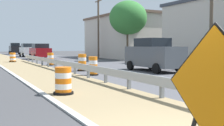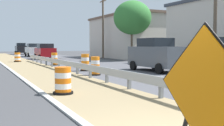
# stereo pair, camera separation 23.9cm
# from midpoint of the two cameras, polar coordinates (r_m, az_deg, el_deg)

# --- Properties ---
(guardrail_median) EXTENTS (0.18, 47.34, 0.71)m
(guardrail_median) POSITION_cam_midpoint_polar(r_m,az_deg,el_deg) (8.92, 10.68, -4.04)
(guardrail_median) COLOR #999EA3
(guardrail_median) RESTS_ON ground
(warning_sign_diamond) EXTENTS (0.10, 1.80, 2.04)m
(warning_sign_diamond) POSITION_cam_midpoint_polar(r_m,az_deg,el_deg) (4.05, 20.23, -5.55)
(warning_sign_diamond) COLOR black
(warning_sign_diamond) RESTS_ON ground
(traffic_barrel_nearest) EXTENTS (0.71, 0.71, 0.96)m
(traffic_barrel_nearest) POSITION_cam_midpoint_polar(r_m,az_deg,el_deg) (9.71, -9.55, -3.93)
(traffic_barrel_nearest) COLOR orange
(traffic_barrel_nearest) RESTS_ON ground
(traffic_barrel_close) EXTENTS (0.63, 0.63, 1.08)m
(traffic_barrel_close) POSITION_cam_midpoint_polar(r_m,az_deg,el_deg) (15.63, -3.11, -0.80)
(traffic_barrel_close) COLOR orange
(traffic_barrel_close) RESTS_ON ground
(traffic_barrel_mid) EXTENTS (0.67, 0.67, 1.14)m
(traffic_barrel_mid) POSITION_cam_midpoint_polar(r_m,az_deg,el_deg) (18.36, -5.29, -0.04)
(traffic_barrel_mid) COLOR orange
(traffic_barrel_mid) RESTS_ON ground
(traffic_barrel_far) EXTENTS (0.65, 0.65, 1.09)m
(traffic_barrel_far) POSITION_cam_midpoint_polar(r_m,az_deg,el_deg) (24.02, -11.71, 0.70)
(traffic_barrel_far) COLOR orange
(traffic_barrel_far) RESTS_ON ground
(traffic_barrel_farther) EXTENTS (0.74, 0.74, 0.97)m
(traffic_barrel_farther) POSITION_cam_midpoint_polar(r_m,az_deg,el_deg) (30.00, -19.01, 1.05)
(traffic_barrel_farther) COLOR orange
(traffic_barrel_farther) RESTS_ON ground
(car_lead_near_lane) EXTENTS (1.99, 4.57, 2.02)m
(car_lead_near_lane) POSITION_cam_midpoint_polar(r_m,az_deg,el_deg) (43.87, -16.15, 2.62)
(car_lead_near_lane) COLOR silver
(car_lead_near_lane) RESTS_ON ground
(car_trailing_near_lane) EXTENTS (2.09, 4.50, 2.20)m
(car_trailing_near_lane) POSITION_cam_midpoint_polar(r_m,az_deg,el_deg) (18.33, 9.68, 1.73)
(car_trailing_near_lane) COLOR #4C5156
(car_trailing_near_lane) RESTS_ON ground
(car_lead_far_lane) EXTENTS (2.14, 4.55, 2.23)m
(car_lead_far_lane) POSITION_cam_midpoint_polar(r_m,az_deg,el_deg) (56.87, -18.50, 2.88)
(car_lead_far_lane) COLOR black
(car_lead_far_lane) RESTS_ON ground
(car_trailing_far_lane) EXTENTS (2.16, 4.22, 1.95)m
(car_trailing_far_lane) POSITION_cam_midpoint_polar(r_m,az_deg,el_deg) (35.44, -13.68, 2.40)
(car_trailing_far_lane) COLOR maroon
(car_trailing_far_lane) RESTS_ON ground
(roadside_shop_far) EXTENTS (8.14, 13.94, 5.87)m
(roadside_shop_far) POSITION_cam_midpoint_polar(r_m,az_deg,el_deg) (38.58, 4.58, 5.50)
(roadside_shop_far) COLOR beige
(roadside_shop_far) RESTS_ON ground
(utility_pole_near) EXTENTS (0.24, 1.80, 7.56)m
(utility_pole_near) POSITION_cam_midpoint_polar(r_m,az_deg,el_deg) (20.56, 21.16, 9.66)
(utility_pole_near) COLOR brown
(utility_pole_near) RESTS_ON ground
(utility_pole_mid) EXTENTS (0.24, 1.80, 8.05)m
(utility_pole_mid) POSITION_cam_midpoint_polar(r_m,az_deg,el_deg) (36.24, -1.72, 7.59)
(utility_pole_mid) COLOR brown
(utility_pole_mid) RESTS_ON ground
(tree_roadside) EXTENTS (4.27, 4.27, 6.79)m
(tree_roadside) POSITION_cam_midpoint_polar(r_m,az_deg,el_deg) (31.25, 4.52, 9.43)
(tree_roadside) COLOR #4C3D2D
(tree_roadside) RESTS_ON ground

